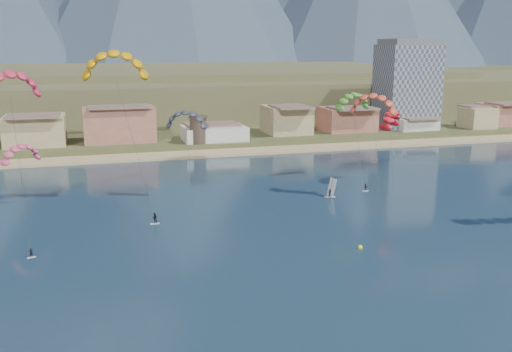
{
  "coord_description": "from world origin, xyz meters",
  "views": [
    {
      "loc": [
        -26.25,
        -59.28,
        31.78
      ],
      "look_at": [
        0.0,
        32.0,
        10.0
      ],
      "focal_mm": 40.15,
      "sensor_mm": 36.0,
      "label": 1
    }
  ],
  "objects_px": {
    "kitesurfer_red": "(9,80)",
    "kitesurfer_green": "(353,99)",
    "windsurfer": "(331,191)",
    "watchtower": "(198,129)",
    "kitesurfer_yellow": "(115,61)",
    "apartment_tower": "(407,84)",
    "buoy": "(360,247)"
  },
  "relations": [
    {
      "from": "kitesurfer_yellow",
      "to": "buoy",
      "type": "xyz_separation_m",
      "value": [
        35.26,
        -35.91,
        -28.69
      ]
    },
    {
      "from": "watchtower",
      "to": "kitesurfer_red",
      "type": "relative_size",
      "value": 0.29
    },
    {
      "from": "windsurfer",
      "to": "watchtower",
      "type": "bearing_deg",
      "value": 104.82
    },
    {
      "from": "kitesurfer_yellow",
      "to": "kitesurfer_green",
      "type": "relative_size",
      "value": 1.45
    },
    {
      "from": "kitesurfer_red",
      "to": "windsurfer",
      "type": "distance_m",
      "value": 66.23
    },
    {
      "from": "apartment_tower",
      "to": "kitesurfer_red",
      "type": "height_order",
      "value": "apartment_tower"
    },
    {
      "from": "kitesurfer_red",
      "to": "windsurfer",
      "type": "bearing_deg",
      "value": 8.18
    },
    {
      "from": "watchtower",
      "to": "kitesurfer_green",
      "type": "bearing_deg",
      "value": -60.06
    },
    {
      "from": "apartment_tower",
      "to": "buoy",
      "type": "bearing_deg",
      "value": -123.27
    },
    {
      "from": "watchtower",
      "to": "kitesurfer_red",
      "type": "xyz_separation_m",
      "value": [
        -43.82,
        -72.55,
        19.92
      ]
    },
    {
      "from": "windsurfer",
      "to": "buoy",
      "type": "relative_size",
      "value": 5.28
    },
    {
      "from": "apartment_tower",
      "to": "kitesurfer_green",
      "type": "height_order",
      "value": "apartment_tower"
    },
    {
      "from": "kitesurfer_green",
      "to": "buoy",
      "type": "height_order",
      "value": "kitesurfer_green"
    },
    {
      "from": "windsurfer",
      "to": "apartment_tower",
      "type": "bearing_deg",
      "value": 50.95
    },
    {
      "from": "buoy",
      "to": "kitesurfer_yellow",
      "type": "bearing_deg",
      "value": 134.48
    },
    {
      "from": "windsurfer",
      "to": "kitesurfer_green",
      "type": "bearing_deg",
      "value": 51.94
    },
    {
      "from": "watchtower",
      "to": "buoy",
      "type": "height_order",
      "value": "watchtower"
    },
    {
      "from": "kitesurfer_yellow",
      "to": "windsurfer",
      "type": "height_order",
      "value": "kitesurfer_yellow"
    },
    {
      "from": "kitesurfer_yellow",
      "to": "windsurfer",
      "type": "distance_m",
      "value": 51.6
    },
    {
      "from": "kitesurfer_green",
      "to": "buoy",
      "type": "bearing_deg",
      "value": -113.31
    },
    {
      "from": "watchtower",
      "to": "kitesurfer_yellow",
      "type": "relative_size",
      "value": 0.26
    },
    {
      "from": "watchtower",
      "to": "kitesurfer_yellow",
      "type": "bearing_deg",
      "value": -114.3
    },
    {
      "from": "kitesurfer_red",
      "to": "kitesurfer_green",
      "type": "distance_m",
      "value": 76.16
    },
    {
      "from": "watchtower",
      "to": "kitesurfer_red",
      "type": "height_order",
      "value": "kitesurfer_red"
    },
    {
      "from": "apartment_tower",
      "to": "kitesurfer_green",
      "type": "distance_m",
      "value": 81.64
    },
    {
      "from": "watchtower",
      "to": "windsurfer",
      "type": "distance_m",
      "value": 66.21
    },
    {
      "from": "kitesurfer_yellow",
      "to": "kitesurfer_green",
      "type": "distance_m",
      "value": 56.37
    },
    {
      "from": "windsurfer",
      "to": "kitesurfer_yellow",
      "type": "bearing_deg",
      "value": 173.05
    },
    {
      "from": "kitesurfer_yellow",
      "to": "kitesurfer_green",
      "type": "bearing_deg",
      "value": 9.69
    },
    {
      "from": "kitesurfer_red",
      "to": "watchtower",
      "type": "bearing_deg",
      "value": 58.87
    },
    {
      "from": "watchtower",
      "to": "buoy",
      "type": "distance_m",
      "value": 95.07
    },
    {
      "from": "kitesurfer_red",
      "to": "buoy",
      "type": "relative_size",
      "value": 38.59
    }
  ]
}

